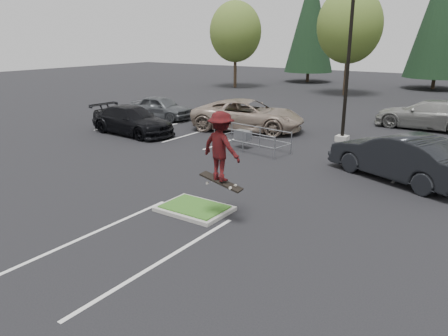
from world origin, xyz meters
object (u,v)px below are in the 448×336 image
Objects in this scene: decid_a at (235,34)px; car_far_silver at (428,114)px; cart_corral at (245,135)px; car_l_tan at (247,115)px; car_l_grey at (161,107)px; car_r_charc at (399,157)px; car_l_black at (132,120)px; light_pole at (349,53)px; decid_b at (349,28)px; conif_a at (311,20)px; skateboarder at (221,147)px; conif_b at (443,10)px.

car_far_silver is (21.56, -12.03, -4.71)m from decid_a.
cart_corral is 4.37m from car_l_tan.
car_r_charc is at bearing -106.96° from car_l_grey.
cart_corral is 7.11m from car_l_black.
light_pole is 2.57× the size of cart_corral.
car_far_silver is (3.05, 6.00, -3.69)m from light_pole.
decid_b is 0.74× the size of conif_a.
light_pole is 7.68m from car_far_silver.
car_l_tan is at bearing -91.58° from car_l_grey.
car_l_tan is 6.72m from car_l_grey.
car_far_silver is (9.56, -12.53, -5.17)m from decid_b.
cart_corral is 9.12m from skateboarder.
light_pole is 25.86m from decid_a.
decid_b is 1.61× the size of car_far_silver.
decid_b is at bearing -5.90° from car_l_black.
car_l_tan reaches higher than cart_corral.
conif_a is 5.70× the size of skateboarder.
decid_a is at bearing -177.61° from decid_b.
conif_b is 30.26m from car_l_tan.
skateboarder is 0.41× the size of car_r_charc.
car_l_tan reaches higher than car_l_grey.
light_pole is 0.70× the size of conif_b.
car_l_grey is 0.81× the size of car_r_charc.
skateboarder is at bearing -69.30° from conif_a.
car_l_black is 14.50m from car_r_charc.
light_pole is 1.05× the size of decid_b.
car_l_tan is at bearing -174.93° from light_pole.
decid_a is 20.12m from car_l_grey.
car_l_grey is (-5.84, -19.03, -5.28)m from decid_b.
decid_b is 12.43m from conif_a.
car_r_charc reaches higher than car_l_tan.
conif_a reaches higher than light_pole.
conif_a is at bearing -177.95° from conif_b.
conif_a reaches higher than car_l_tan.
car_l_tan is 1.46× the size of car_l_grey.
car_l_grey is at bearing -66.78° from car_far_silver.
car_r_charc is at bearing -51.34° from light_pole.
conif_a is 43.27m from skateboarder.
conif_b is at bearing -12.90° from car_l_black.
conif_a is at bearing -60.89° from skateboarder.
decid_b is 0.66× the size of conif_b.
decid_a is 0.69× the size of conif_a.
conif_a reaches higher than car_r_charc.
conif_a is at bearing 68.09° from decid_a.
decid_b is at bearing -11.72° from car_l_tan.
decid_a is at bearing 22.90° from car_l_black.
conif_b is at bearing 58.91° from decid_b.
cart_corral is at bearing -73.10° from car_r_charc.
car_far_silver is at bearing -52.66° from decid_b.
car_l_black is at bearing -83.09° from conif_a.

